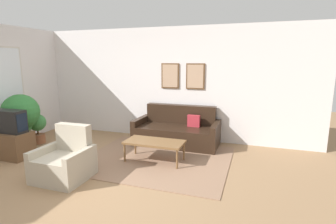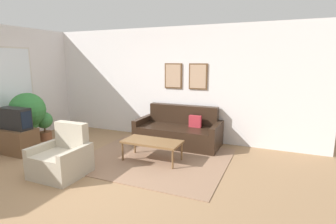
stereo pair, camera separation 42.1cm
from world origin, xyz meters
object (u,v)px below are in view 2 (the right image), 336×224
Objects in this scene: couch at (179,132)px; armchair at (62,159)px; tv at (15,118)px; coffee_table at (152,142)px; potted_plant_tall at (28,111)px.

couch is 2.23× the size of armchair.
armchair is (1.67, -0.44, -0.46)m from tv.
couch is 1.18m from coffee_table.
coffee_table is 0.93× the size of potted_plant_tall.
potted_plant_tall reaches higher than armchair.
tv is at bearing -146.92° from couch.
tv reaches higher than armchair.
armchair is 0.71× the size of potted_plant_tall.
tv is at bearing 171.95° from armchair.
tv is at bearing -165.61° from coffee_table.
couch is 3.49m from tv.
couch is 1.70× the size of coffee_table.
couch is 2.74× the size of tv.
potted_plant_tall is (-3.00, -0.24, 0.43)m from coffee_table.
coffee_table is (-0.10, -1.17, 0.07)m from couch.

